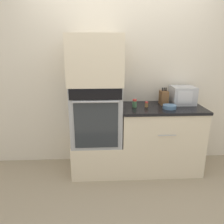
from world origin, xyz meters
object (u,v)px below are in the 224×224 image
at_px(microwave, 183,95).
at_px(condiment_jar_mid, 135,103).
at_px(knife_block, 164,98).
at_px(condiment_jar_near, 147,104).
at_px(bowl, 170,107).
at_px(wall_oven, 97,113).

xyz_separation_m(microwave, condiment_jar_mid, (-0.67, -0.14, -0.07)).
bearing_deg(knife_block, condiment_jar_mid, -162.77).
relative_size(knife_block, condiment_jar_near, 3.21).
relative_size(knife_block, bowl, 1.34).
xyz_separation_m(knife_block, bowl, (0.02, -0.22, -0.07)).
bearing_deg(condiment_jar_mid, wall_oven, 178.91).
bearing_deg(knife_block, bowl, -85.21).
height_order(knife_block, condiment_jar_near, knife_block).
distance_m(microwave, bowl, 0.35).
distance_m(knife_block, bowl, 0.23).
height_order(bowl, condiment_jar_near, condiment_jar_near).
height_order(wall_oven, bowl, wall_oven).
relative_size(bowl, condiment_jar_near, 2.39).
distance_m(microwave, condiment_jar_mid, 0.69).
bearing_deg(knife_block, condiment_jar_near, -153.34).
relative_size(wall_oven, condiment_jar_near, 10.74).
bearing_deg(condiment_jar_mid, knife_block, 17.23).
bearing_deg(microwave, condiment_jar_mid, -168.46).
height_order(wall_oven, microwave, wall_oven).
height_order(microwave, condiment_jar_mid, microwave).
distance_m(wall_oven, condiment_jar_near, 0.66).
height_order(wall_oven, condiment_jar_mid, wall_oven).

